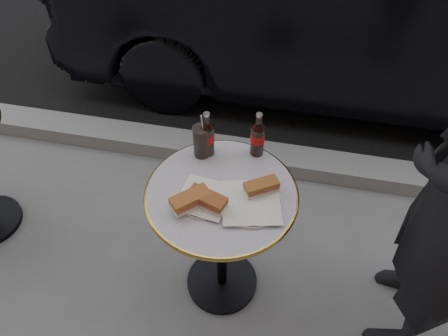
% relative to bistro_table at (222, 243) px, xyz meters
% --- Properties ---
extents(ground, '(80.00, 80.00, 0.00)m').
position_rel_bistro_table_xyz_m(ground, '(0.00, 0.00, -0.37)').
color(ground, slate).
rests_on(ground, ground).
extents(curb, '(40.00, 0.20, 0.12)m').
position_rel_bistro_table_xyz_m(curb, '(0.00, 0.90, -0.32)').
color(curb, gray).
rests_on(curb, ground).
extents(bistro_table, '(0.62, 0.62, 0.73)m').
position_rel_bistro_table_xyz_m(bistro_table, '(0.00, 0.00, 0.00)').
color(bistro_table, '#BAB2C4').
rests_on(bistro_table, ground).
extents(plate_left, '(0.25, 0.25, 0.01)m').
position_rel_bistro_table_xyz_m(plate_left, '(-0.06, -0.05, 0.37)').
color(plate_left, silver).
rests_on(plate_left, bistro_table).
extents(plate_right, '(0.25, 0.25, 0.01)m').
position_rel_bistro_table_xyz_m(plate_right, '(0.13, -0.04, 0.37)').
color(plate_right, silver).
rests_on(plate_right, bistro_table).
extents(sandwich_left_a, '(0.16, 0.16, 0.05)m').
position_rel_bistro_table_xyz_m(sandwich_left_a, '(-0.10, -0.10, 0.40)').
color(sandwich_left_a, '#A8592A').
rests_on(sandwich_left_a, plate_left).
extents(sandwich_left_b, '(0.17, 0.12, 0.05)m').
position_rel_bistro_table_xyz_m(sandwich_left_b, '(-0.04, -0.08, 0.40)').
color(sandwich_left_b, brown).
rests_on(sandwich_left_b, plate_left).
extents(sandwich_right, '(0.15, 0.13, 0.05)m').
position_rel_bistro_table_xyz_m(sandwich_right, '(0.15, 0.03, 0.40)').
color(sandwich_right, '#9D5A28').
rests_on(sandwich_right, plate_right).
extents(cola_bottle_left, '(0.08, 0.08, 0.22)m').
position_rel_bistro_table_xyz_m(cola_bottle_left, '(-0.10, 0.21, 0.48)').
color(cola_bottle_left, black).
rests_on(cola_bottle_left, bistro_table).
extents(cola_bottle_right, '(0.06, 0.06, 0.22)m').
position_rel_bistro_table_xyz_m(cola_bottle_right, '(0.10, 0.25, 0.48)').
color(cola_bottle_right, black).
rests_on(cola_bottle_right, bistro_table).
extents(cola_glass, '(0.08, 0.08, 0.15)m').
position_rel_bistro_table_xyz_m(cola_glass, '(-0.13, 0.19, 0.44)').
color(cola_glass, black).
rests_on(cola_glass, bistro_table).
extents(parked_car, '(1.39, 3.97, 1.30)m').
position_rel_bistro_table_xyz_m(parked_car, '(0.50, 1.92, 0.29)').
color(parked_car, black).
rests_on(parked_car, ground).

